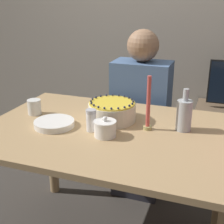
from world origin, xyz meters
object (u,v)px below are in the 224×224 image
object	(u,v)px
sugar_bowl	(105,128)
bottle	(184,115)
candle	(148,108)
person_man_blue_shirt	(140,125)
sugar_shaker	(91,120)
cake	(112,111)

from	to	relation	value
sugar_bowl	bottle	xyz separation A→B (m)	(0.35, 0.21, 0.04)
sugar_bowl	bottle	bearing A→B (deg)	30.39
candle	bottle	xyz separation A→B (m)	(0.18, 0.05, -0.03)
person_man_blue_shirt	sugar_shaker	bearing A→B (deg)	83.25
sugar_bowl	sugar_shaker	world-z (taller)	sugar_shaker
sugar_shaker	cake	bearing A→B (deg)	73.33
sugar_shaker	candle	size ratio (longest dim) A/B	0.41
sugar_bowl	person_man_blue_shirt	xyz separation A→B (m)	(-0.01, 0.74, -0.28)
cake	candle	bearing A→B (deg)	-14.42
sugar_shaker	candle	bearing A→B (deg)	23.50
cake	bottle	bearing A→B (deg)	-0.28
bottle	person_man_blue_shirt	bearing A→B (deg)	124.09
sugar_bowl	sugar_shaker	distance (m)	0.10
sugar_bowl	bottle	size ratio (longest dim) A/B	0.51
candle	person_man_blue_shirt	size ratio (longest dim) A/B	0.23
sugar_bowl	candle	bearing A→B (deg)	40.89
sugar_bowl	candle	xyz separation A→B (m)	(0.18, 0.15, 0.08)
sugar_bowl	candle	size ratio (longest dim) A/B	0.39
sugar_shaker	person_man_blue_shirt	distance (m)	0.77
sugar_shaker	candle	xyz separation A→B (m)	(0.27, 0.12, 0.06)
candle	cake	bearing A→B (deg)	165.58
bottle	person_man_blue_shirt	distance (m)	0.72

